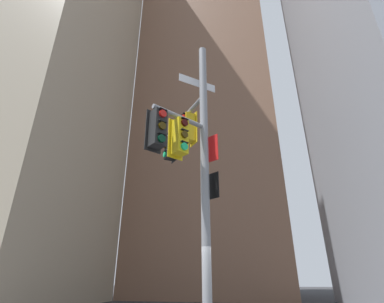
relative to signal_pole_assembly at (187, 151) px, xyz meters
The scene contains 3 objects.
building_tower_left 27.04m from the signal_pole_assembly, 147.02° to the left, with size 12.30×12.30×47.70m, color tan.
building_mid_block 30.45m from the signal_pole_assembly, 96.69° to the left, with size 15.00×15.00×45.88m, color brown.
signal_pole_assembly is the anchor object (origin of this frame).
Camera 1 is at (1.23, -7.23, 1.82)m, focal length 26.53 mm.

